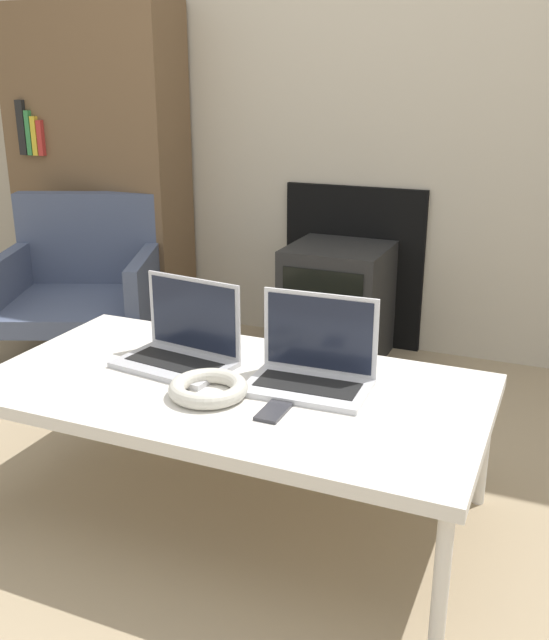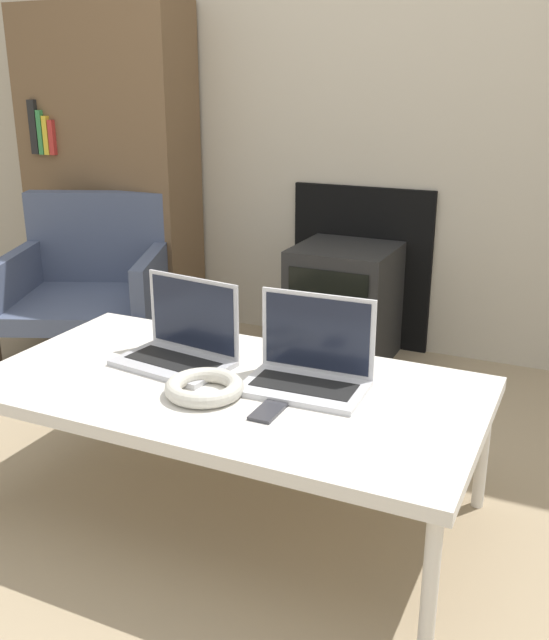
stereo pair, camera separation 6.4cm
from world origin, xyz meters
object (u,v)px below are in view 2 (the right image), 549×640
at_px(laptop_left, 181,343).
at_px(headphones, 204,387).
at_px(tv, 344,303).
at_px(armchair, 91,274).
at_px(phone, 269,410).
at_px(laptop_right, 309,365).

distance_m(laptop_left, headphones, 0.26).
distance_m(laptop_left, tv, 1.22).
xyz_separation_m(laptop_left, armchair, (-1.04, 0.86, -0.12)).
bearing_deg(tv, phone, -78.14).
xyz_separation_m(tv, armchair, (-1.12, -0.34, 0.09)).
bearing_deg(tv, laptop_left, -94.23).
bearing_deg(headphones, tv, 93.86).
height_order(laptop_left, laptop_right, same).
bearing_deg(laptop_left, armchair, 148.10).
bearing_deg(phone, laptop_left, 152.48).
distance_m(laptop_right, phone, 0.21).
xyz_separation_m(laptop_right, phone, (-0.03, -0.20, -0.05)).
height_order(headphones, tv, tv).
bearing_deg(armchair, laptop_left, -62.43).
height_order(phone, armchair, armchair).
relative_size(laptop_right, phone, 2.62).
bearing_deg(laptop_left, tv, 93.62).
bearing_deg(armchair, headphones, -63.17).
bearing_deg(armchair, laptop_right, -53.47).
bearing_deg(laptop_left, phone, -19.67).
bearing_deg(laptop_right, phone, -100.13).
bearing_deg(phone, tv, 101.86).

